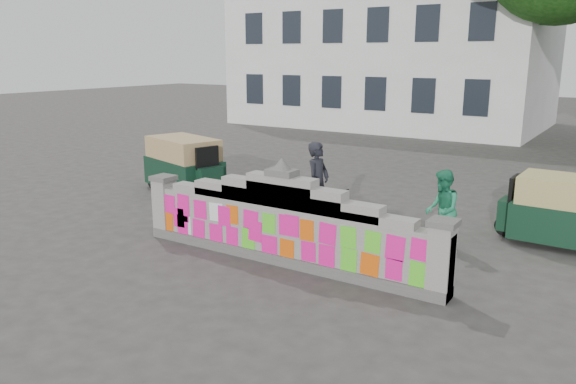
{
  "coord_description": "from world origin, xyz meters",
  "views": [
    {
      "loc": [
        5.52,
        -8.34,
        3.82
      ],
      "look_at": [
        -0.51,
        1.0,
        1.1
      ],
      "focal_mm": 35.0,
      "sensor_mm": 36.0,
      "label": 1
    }
  ],
  "objects_px": {
    "pedestrian": "(442,210)",
    "rickshaw_right": "(569,211)",
    "cyclist_bike": "(317,213)",
    "rickshaw_left": "(185,164)",
    "cyclist_rider": "(318,196)"
  },
  "relations": [
    {
      "from": "cyclist_bike",
      "to": "rickshaw_left",
      "type": "height_order",
      "value": "rickshaw_left"
    },
    {
      "from": "pedestrian",
      "to": "rickshaw_right",
      "type": "xyz_separation_m",
      "value": [
        2.11,
        1.58,
        -0.07
      ]
    },
    {
      "from": "cyclist_bike",
      "to": "pedestrian",
      "type": "relative_size",
      "value": 1.25
    },
    {
      "from": "cyclist_rider",
      "to": "pedestrian",
      "type": "height_order",
      "value": "cyclist_rider"
    },
    {
      "from": "cyclist_rider",
      "to": "rickshaw_right",
      "type": "relative_size",
      "value": 0.69
    },
    {
      "from": "pedestrian",
      "to": "rickshaw_right",
      "type": "distance_m",
      "value": 2.63
    },
    {
      "from": "rickshaw_right",
      "to": "rickshaw_left",
      "type": "bearing_deg",
      "value": 5.66
    },
    {
      "from": "rickshaw_left",
      "to": "cyclist_rider",
      "type": "bearing_deg",
      "value": -0.08
    },
    {
      "from": "rickshaw_left",
      "to": "rickshaw_right",
      "type": "bearing_deg",
      "value": 20.27
    },
    {
      "from": "cyclist_bike",
      "to": "rickshaw_left",
      "type": "distance_m",
      "value": 5.48
    },
    {
      "from": "pedestrian",
      "to": "cyclist_rider",
      "type": "bearing_deg",
      "value": -98.54
    },
    {
      "from": "cyclist_rider",
      "to": "rickshaw_left",
      "type": "distance_m",
      "value": 5.47
    },
    {
      "from": "pedestrian",
      "to": "rickshaw_right",
      "type": "height_order",
      "value": "pedestrian"
    },
    {
      "from": "cyclist_bike",
      "to": "rickshaw_left",
      "type": "bearing_deg",
      "value": 72.64
    },
    {
      "from": "cyclist_bike",
      "to": "cyclist_rider",
      "type": "bearing_deg",
      "value": -14.93
    }
  ]
}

